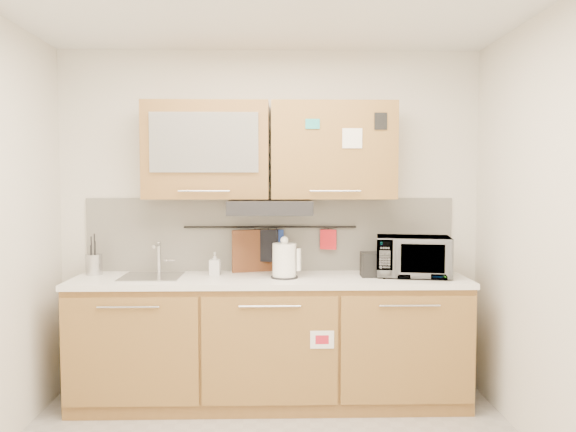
{
  "coord_description": "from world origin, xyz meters",
  "views": [
    {
      "loc": [
        0.04,
        -2.81,
        1.61
      ],
      "look_at": [
        0.13,
        1.05,
        1.37
      ],
      "focal_mm": 35.0,
      "sensor_mm": 36.0,
      "label": 1
    }
  ],
  "objects": [
    {
      "name": "countertop",
      "position": [
        0.0,
        1.19,
        0.9
      ],
      "size": [
        2.82,
        0.62,
        0.04
      ],
      "primitive_type": "cube",
      "color": "white",
      "rests_on": "base_cabinet"
    },
    {
      "name": "pot_holder",
      "position": [
        0.44,
        1.44,
        1.16
      ],
      "size": [
        0.12,
        0.05,
        0.15
      ],
      "primitive_type": "cube",
      "rotation": [
        0.0,
        0.0,
        -0.25
      ],
      "color": "red",
      "rests_on": "utensil_rail"
    },
    {
      "name": "base_cabinet",
      "position": [
        0.0,
        1.19,
        0.41
      ],
      "size": [
        2.8,
        0.64,
        0.88
      ],
      "color": "olive",
      "rests_on": "floor"
    },
    {
      "name": "range_hood",
      "position": [
        0.0,
        1.25,
        1.42
      ],
      "size": [
        0.6,
        0.46,
        0.1
      ],
      "primitive_type": "cube",
      "color": "black",
      "rests_on": "upper_cabinets"
    },
    {
      "name": "cutting_board",
      "position": [
        -0.12,
        1.44,
        1.02
      ],
      "size": [
        0.35,
        0.13,
        0.44
      ],
      "primitive_type": "cube",
      "rotation": [
        0.0,
        0.0,
        0.3
      ],
      "color": "brown",
      "rests_on": "utensil_rail"
    },
    {
      "name": "sink",
      "position": [
        -0.85,
        1.21,
        0.92
      ],
      "size": [
        0.42,
        0.4,
        0.26
      ],
      "color": "silver",
      "rests_on": "countertop"
    },
    {
      "name": "oven_mitt",
      "position": [
        0.05,
        1.44,
        1.15
      ],
      "size": [
        0.11,
        0.05,
        0.18
      ],
      "primitive_type": "cube",
      "rotation": [
        0.0,
        0.0,
        0.27
      ],
      "color": "navy",
      "rests_on": "utensil_rail"
    },
    {
      "name": "utensil_crock",
      "position": [
        -1.3,
        1.33,
        1.0
      ],
      "size": [
        0.16,
        0.16,
        0.3
      ],
      "rotation": [
        0.0,
        0.0,
        -0.35
      ],
      "color": "#B5B5B9",
      "rests_on": "countertop"
    },
    {
      "name": "kettle",
      "position": [
        0.1,
        1.15,
        1.04
      ],
      "size": [
        0.22,
        0.21,
        0.3
      ],
      "rotation": [
        0.0,
        0.0,
        -0.31
      ],
      "color": "white",
      "rests_on": "countertop"
    },
    {
      "name": "wall_back",
      "position": [
        0.0,
        1.5,
        1.3
      ],
      "size": [
        3.2,
        0.0,
        3.2
      ],
      "primitive_type": "plane",
      "rotation": [
        1.57,
        0.0,
        0.0
      ],
      "color": "silver",
      "rests_on": "ground"
    },
    {
      "name": "utensil_rail",
      "position": [
        0.0,
        1.45,
        1.26
      ],
      "size": [
        1.3,
        0.02,
        0.02
      ],
      "primitive_type": "cylinder",
      "rotation": [
        0.0,
        1.57,
        0.0
      ],
      "color": "black",
      "rests_on": "backsplash"
    },
    {
      "name": "backsplash",
      "position": [
        0.0,
        1.49,
        1.2
      ],
      "size": [
        2.8,
        0.02,
        0.56
      ],
      "primitive_type": "cube",
      "color": "silver",
      "rests_on": "countertop"
    },
    {
      "name": "soap_bottle",
      "position": [
        -0.41,
        1.28,
        1.0
      ],
      "size": [
        0.08,
        0.08,
        0.17
      ],
      "primitive_type": "imported",
      "rotation": [
        0.0,
        0.0,
        -0.04
      ],
      "color": "#999999",
      "rests_on": "countertop"
    },
    {
      "name": "dark_pouch",
      "position": [
        -0.02,
        1.44,
        1.12
      ],
      "size": [
        0.16,
        0.09,
        0.24
      ],
      "primitive_type": "cube",
      "rotation": [
        0.0,
        0.0,
        -0.34
      ],
      "color": "black",
      "rests_on": "utensil_rail"
    },
    {
      "name": "toaster",
      "position": [
        0.77,
        1.19,
        1.01
      ],
      "size": [
        0.23,
        0.14,
        0.18
      ],
      "rotation": [
        0.0,
        0.0,
        -0.01
      ],
      "color": "black",
      "rests_on": "countertop"
    },
    {
      "name": "upper_cabinets",
      "position": [
        -0.0,
        1.32,
        1.83
      ],
      "size": [
        1.82,
        0.37,
        0.7
      ],
      "color": "olive",
      "rests_on": "wall_back"
    },
    {
      "name": "microwave",
      "position": [
        1.04,
        1.21,
        1.06
      ],
      "size": [
        0.58,
        0.44,
        0.29
      ],
      "primitive_type": "imported",
      "rotation": [
        0.0,
        0.0,
        -0.17
      ],
      "color": "#999999",
      "rests_on": "countertop"
    }
  ]
}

